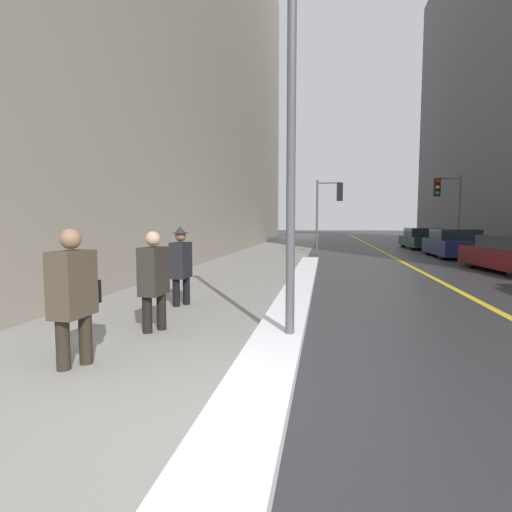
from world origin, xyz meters
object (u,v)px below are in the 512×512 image
at_px(pedestrian_trailing, 181,263).
at_px(pedestrian_nearside, 154,276).
at_px(traffic_light_far, 446,197).
at_px(parked_car_dark_green, 421,239).
at_px(parked_car_navy, 453,244).
at_px(traffic_light_near, 331,201).
at_px(pedestrian_with_shoulder_bag, 73,291).
at_px(lamp_post, 291,99).

bearing_deg(pedestrian_trailing, pedestrian_nearside, 10.97).
relative_size(traffic_light_far, pedestrian_trailing, 2.54).
bearing_deg(parked_car_dark_green, parked_car_navy, 179.82).
bearing_deg(pedestrian_trailing, parked_car_dark_green, 158.23).
bearing_deg(traffic_light_near, pedestrian_with_shoulder_bag, -100.02).
height_order(lamp_post, pedestrian_trailing, lamp_post).
relative_size(pedestrian_with_shoulder_bag, parked_car_navy, 0.37).
distance_m(parked_car_navy, parked_car_dark_green, 6.27).
distance_m(pedestrian_nearside, parked_car_navy, 16.88).
bearing_deg(traffic_light_far, lamp_post, 65.37).
xyz_separation_m(pedestrian_with_shoulder_bag, pedestrian_trailing, (-0.00, 3.40, -0.01)).
relative_size(lamp_post, pedestrian_trailing, 3.48).
relative_size(lamp_post, parked_car_navy, 1.27).
bearing_deg(lamp_post, traffic_light_near, 87.32).
height_order(lamp_post, parked_car_navy, lamp_post).
distance_m(pedestrian_with_shoulder_bag, pedestrian_nearside, 1.57).
height_order(traffic_light_far, parked_car_dark_green, traffic_light_far).
distance_m(traffic_light_far, pedestrian_with_shoulder_bag, 19.67).
distance_m(lamp_post, parked_car_navy, 16.38).
xyz_separation_m(pedestrian_trailing, parked_car_dark_green, (8.68, 19.00, -0.25)).
bearing_deg(parked_car_navy, pedestrian_nearside, 150.36).
relative_size(traffic_light_far, parked_car_navy, 0.93).
xyz_separation_m(pedestrian_nearside, parked_car_navy, (8.49, 14.58, -0.22)).
height_order(lamp_post, traffic_light_far, lamp_post).
xyz_separation_m(parked_car_navy, parked_car_dark_green, (-0.08, 6.27, -0.01)).
bearing_deg(pedestrian_nearside, parked_car_dark_green, 160.82).
relative_size(parked_car_navy, parked_car_dark_green, 0.94).
bearing_deg(traffic_light_near, traffic_light_far, 11.78).
distance_m(traffic_light_far, parked_car_dark_green, 5.39).
xyz_separation_m(traffic_light_near, parked_car_dark_green, (5.64, 6.02, -2.10)).
relative_size(traffic_light_far, parked_car_dark_green, 0.87).
xyz_separation_m(pedestrian_nearside, pedestrian_trailing, (-0.27, 1.86, 0.02)).
distance_m(traffic_light_far, pedestrian_nearside, 18.19).
bearing_deg(lamp_post, parked_car_navy, 66.56).
distance_m(lamp_post, traffic_light_near, 15.11).
xyz_separation_m(lamp_post, pedestrian_trailing, (-2.33, 2.10, -2.38)).
relative_size(pedestrian_with_shoulder_bag, pedestrian_nearside, 1.04).
distance_m(traffic_light_near, traffic_light_far, 5.80).
bearing_deg(parked_car_dark_green, pedestrian_trailing, 154.54).
height_order(pedestrian_with_shoulder_bag, parked_car_navy, pedestrian_with_shoulder_bag).
bearing_deg(lamp_post, pedestrian_trailing, 137.90).
bearing_deg(traffic_light_near, parked_car_navy, -2.07).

